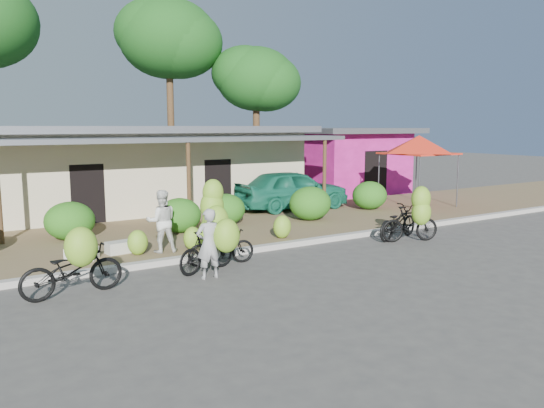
# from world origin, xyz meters

# --- Properties ---
(ground) EXTENTS (100.00, 100.00, 0.00)m
(ground) POSITION_xyz_m (0.00, 0.00, 0.00)
(ground) COLOR #464341
(ground) RESTS_ON ground
(sidewalk) EXTENTS (60.00, 6.00, 0.12)m
(sidewalk) POSITION_xyz_m (0.00, 5.00, 0.06)
(sidewalk) COLOR brown
(sidewalk) RESTS_ON ground
(curb) EXTENTS (60.00, 0.25, 0.15)m
(curb) POSITION_xyz_m (0.00, 2.00, 0.07)
(curb) COLOR #A8A399
(curb) RESTS_ON ground
(shop_main) EXTENTS (13.00, 8.50, 3.35)m
(shop_main) POSITION_xyz_m (0.00, 10.93, 1.72)
(shop_main) COLOR beige
(shop_main) RESTS_ON ground
(shop_pink) EXTENTS (6.00, 6.00, 3.25)m
(shop_pink) POSITION_xyz_m (10.50, 10.99, 1.67)
(shop_pink) COLOR #DA2195
(shop_pink) RESTS_ON ground
(tree_center_right) EXTENTS (5.16, 5.04, 9.78)m
(tree_center_right) POSITION_xyz_m (3.31, 16.61, 7.85)
(tree_center_right) COLOR brown
(tree_center_right) RESTS_ON ground
(tree_near_right) EXTENTS (4.33, 4.15, 7.50)m
(tree_near_right) POSITION_xyz_m (7.31, 14.61, 5.88)
(tree_near_right) COLOR brown
(tree_near_right) RESTS_ON ground
(hedge_1) EXTENTS (1.41, 1.27, 1.10)m
(hedge_1) POSITION_xyz_m (-3.87, 5.66, 0.67)
(hedge_1) COLOR #1A5B15
(hedge_1) RESTS_ON sidewalk
(hedge_2) EXTENTS (1.36, 1.22, 1.06)m
(hedge_2) POSITION_xyz_m (-0.82, 4.99, 0.65)
(hedge_2) COLOR #1A5B15
(hedge_2) RESTS_ON sidewalk
(hedge_3) EXTENTS (1.31, 1.18, 1.02)m
(hedge_3) POSITION_xyz_m (0.97, 5.38, 0.63)
(hedge_3) COLOR #1A5B15
(hedge_3) RESTS_ON sidewalk
(hedge_4) EXTENTS (1.49, 1.34, 1.17)m
(hedge_4) POSITION_xyz_m (3.86, 4.63, 0.70)
(hedge_4) COLOR #1A5B15
(hedge_4) RESTS_ON sidewalk
(hedge_5) EXTENTS (1.41, 1.27, 1.10)m
(hedge_5) POSITION_xyz_m (7.25, 5.34, 0.67)
(hedge_5) COLOR #1A5B15
(hedge_5) RESTS_ON sidewalk
(red_canopy) EXTENTS (3.50, 3.50, 2.86)m
(red_canopy) POSITION_xyz_m (9.56, 5.04, 2.61)
(red_canopy) COLOR #59595E
(red_canopy) RESTS_ON sidewalk
(bike_far_left) EXTENTS (2.07, 1.35, 1.50)m
(bike_far_left) POSITION_xyz_m (-4.82, 0.62, 0.61)
(bike_far_left) COLOR black
(bike_far_left) RESTS_ON ground
(bike_left) EXTENTS (1.71, 1.35, 1.33)m
(bike_left) POSITION_xyz_m (-1.75, 0.76, 0.61)
(bike_left) COLOR black
(bike_left) RESTS_ON ground
(bike_center) EXTENTS (1.74, 1.26, 2.05)m
(bike_center) POSITION_xyz_m (-1.22, 1.57, 0.81)
(bike_center) COLOR black
(bike_center) RESTS_ON ground
(bike_right) EXTENTS (1.81, 1.39, 1.70)m
(bike_right) POSITION_xyz_m (4.53, 0.53, 0.72)
(bike_right) COLOR black
(bike_right) RESTS_ON ground
(bike_far_right) EXTENTS (2.02, 1.12, 1.01)m
(bike_far_right) POSITION_xyz_m (4.57, 1.17, 0.50)
(bike_far_right) COLOR black
(bike_far_right) RESTS_ON ground
(loose_banana_a) EXTENTS (0.51, 0.44, 0.64)m
(loose_banana_a) POSITION_xyz_m (-2.81, 2.86, 0.44)
(loose_banana_a) COLOR #83B32C
(loose_banana_a) RESTS_ON sidewalk
(loose_banana_b) EXTENTS (0.49, 0.42, 0.61)m
(loose_banana_b) POSITION_xyz_m (-1.39, 2.67, 0.43)
(loose_banana_b) COLOR #83B32C
(loose_banana_b) RESTS_ON sidewalk
(loose_banana_c) EXTENTS (0.54, 0.46, 0.67)m
(loose_banana_c) POSITION_xyz_m (1.39, 2.61, 0.46)
(loose_banana_c) COLOR #83B32C
(loose_banana_c) RESTS_ON sidewalk
(sack_near) EXTENTS (0.89, 0.50, 0.30)m
(sack_near) POSITION_xyz_m (-3.05, 3.31, 0.27)
(sack_near) COLOR beige
(sack_near) RESTS_ON sidewalk
(sack_far) EXTENTS (0.83, 0.75, 0.28)m
(sack_far) POSITION_xyz_m (-4.11, 3.17, 0.26)
(sack_far) COLOR beige
(sack_far) RESTS_ON sidewalk
(vendor) EXTENTS (0.58, 0.39, 1.57)m
(vendor) POSITION_xyz_m (-2.00, 0.39, 0.78)
(vendor) COLOR gray
(vendor) RESTS_ON ground
(bystander) EXTENTS (0.90, 0.77, 1.62)m
(bystander) POSITION_xyz_m (-2.17, 2.83, 0.93)
(bystander) COLOR silver
(bystander) RESTS_ON sidewalk
(teal_van) EXTENTS (4.62, 1.99, 1.56)m
(teal_van) POSITION_xyz_m (4.71, 7.00, 0.90)
(teal_van) COLOR #176A4F
(teal_van) RESTS_ON sidewalk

